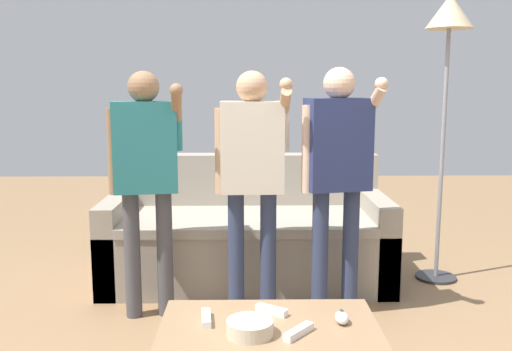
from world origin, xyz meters
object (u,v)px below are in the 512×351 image
object	(u,v)px
coffee_table	(269,334)
game_remote_wand_far	(206,318)
couch	(247,237)
snack_bowl	(250,328)
player_center	(252,165)
player_left	(146,165)
floor_lamp	(448,38)
game_remote_wand_near	(272,310)
game_remote_nunchuk	(342,318)
player_right	(338,163)
game_remote_wand_spare	(299,332)

from	to	relation	value
coffee_table	game_remote_wand_far	bearing A→B (deg)	176.16
couch	snack_bowl	bearing A→B (deg)	-89.58
couch	player_center	size ratio (longest dim) A/B	1.35
player_left	floor_lamp	bearing A→B (deg)	17.71
snack_bowl	game_remote_wand_near	world-z (taller)	snack_bowl
player_left	player_center	xyz separation A→B (m)	(0.60, -0.02, 0.00)
snack_bowl	game_remote_nunchuk	world-z (taller)	snack_bowl
player_center	game_remote_nunchuk	bearing A→B (deg)	-69.64
snack_bowl	coffee_table	bearing A→B (deg)	54.44
player_left	player_right	world-z (taller)	player_right
coffee_table	game_remote_wand_near	world-z (taller)	game_remote_wand_near
game_remote_nunchuk	floor_lamp	distance (m)	2.23
couch	snack_bowl	distance (m)	1.75
couch	floor_lamp	xyz separation A→B (m)	(1.33, -0.05, 1.36)
snack_bowl	player_left	distance (m)	1.33
game_remote_nunchuk	player_left	distance (m)	1.46
coffee_table	game_remote_nunchuk	world-z (taller)	game_remote_nunchuk
player_left	game_remote_wand_far	xyz separation A→B (m)	(0.40, -0.96, -0.50)
coffee_table	game_remote_wand_near	distance (m)	0.12
couch	player_left	size ratio (longest dim) A/B	1.35
floor_lamp	game_remote_wand_near	xyz separation A→B (m)	(-1.22, -1.49, -1.26)
coffee_table	game_remote_wand_spare	world-z (taller)	game_remote_wand_spare
snack_bowl	game_remote_wand_far	distance (m)	0.22
player_right	snack_bowl	bearing A→B (deg)	-115.01
player_left	player_right	bearing A→B (deg)	-0.55
couch	game_remote_wand_spare	world-z (taller)	couch
couch	player_left	world-z (taller)	player_left
coffee_table	game_remote_nunchuk	bearing A→B (deg)	-1.36
game_remote_wand_near	game_remote_wand_far	world-z (taller)	same
couch	game_remote_wand_near	distance (m)	1.55
couch	game_remote_nunchuk	bearing A→B (deg)	-76.65
player_center	game_remote_wand_far	bearing A→B (deg)	-101.85
player_center	player_right	distance (m)	0.49
snack_bowl	game_remote_wand_far	world-z (taller)	snack_bowl
floor_lamp	game_remote_wand_spare	size ratio (longest dim) A/B	13.18
game_remote_nunchuk	game_remote_wand_near	world-z (taller)	game_remote_nunchuk
snack_bowl	game_remote_wand_spare	distance (m)	0.19
game_remote_wand_near	player_right	bearing A→B (deg)	64.82
couch	game_remote_wand_far	xyz separation A→B (m)	(-0.17, -1.62, 0.10)
game_remote_wand_spare	couch	bearing A→B (deg)	96.61
snack_bowl	game_remote_nunchuk	xyz separation A→B (m)	(0.38, 0.10, -0.01)
floor_lamp	player_right	size ratio (longest dim) A/B	1.34
snack_bowl	player_center	distance (m)	1.18
coffee_table	game_remote_wand_near	xyz separation A→B (m)	(0.01, 0.10, 0.07)
couch	player_center	bearing A→B (deg)	-87.37
game_remote_wand_near	player_left	bearing A→B (deg)	127.51
snack_bowl	player_right	world-z (taller)	player_right
game_remote_wand_near	game_remote_wand_far	xyz separation A→B (m)	(-0.27, -0.08, -0.00)
snack_bowl	player_left	world-z (taller)	player_left
game_remote_nunchuk	player_right	xyz separation A→B (m)	(0.13, 0.98, 0.50)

